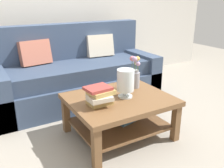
% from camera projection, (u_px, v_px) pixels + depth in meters
% --- Properties ---
extents(ground_plane, '(10.00, 10.00, 0.00)m').
position_uv_depth(ground_plane, '(102.00, 122.00, 2.97)').
color(ground_plane, gray).
extents(back_wall, '(6.40, 0.12, 2.70)m').
position_uv_depth(back_wall, '(51.00, 1.00, 3.86)').
color(back_wall, beige).
rests_on(back_wall, ground).
extents(couch, '(2.27, 0.90, 1.06)m').
position_uv_depth(couch, '(77.00, 75.00, 3.52)').
color(couch, '#384760').
rests_on(couch, ground).
extents(coffee_table, '(1.02, 0.85, 0.44)m').
position_uv_depth(coffee_table, '(120.00, 108.00, 2.60)').
color(coffee_table, brown).
rests_on(coffee_table, ground).
extents(book_stack_main, '(0.27, 0.25, 0.18)m').
position_uv_depth(book_stack_main, '(100.00, 96.00, 2.35)').
color(book_stack_main, tan).
rests_on(book_stack_main, coffee_table).
extents(glass_hurricane_vase, '(0.18, 0.18, 0.29)m').
position_uv_depth(glass_hurricane_vase, '(125.00, 81.00, 2.51)').
color(glass_hurricane_vase, silver).
rests_on(glass_hurricane_vase, coffee_table).
extents(flower_pitcher, '(0.11, 0.12, 0.37)m').
position_uv_depth(flower_pitcher, '(135.00, 75.00, 2.78)').
color(flower_pitcher, gray).
rests_on(flower_pitcher, coffee_table).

